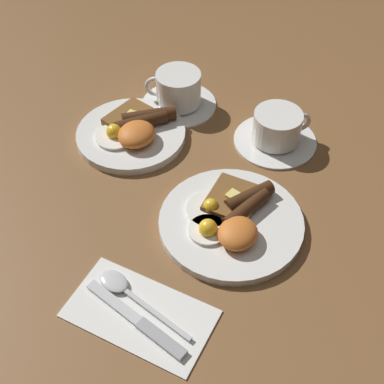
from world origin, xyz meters
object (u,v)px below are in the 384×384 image
object	(u,v)px
breakfast_plate_near	(231,220)
teacup_near	(277,130)
teacup_far	(178,92)
breakfast_plate_far	(133,131)
knife	(140,322)
spoon	(123,288)

from	to	relation	value
breakfast_plate_near	teacup_near	distance (m)	0.22
breakfast_plate_near	teacup_far	bearing A→B (deg)	47.42
breakfast_plate_far	knife	xyz separation A→B (m)	(-0.32, -0.24, -0.01)
breakfast_plate_near	knife	size ratio (longest dim) A/B	1.30
spoon	knife	bearing A→B (deg)	157.19
breakfast_plate_far	knife	size ratio (longest dim) A/B	1.14
breakfast_plate_far	teacup_near	distance (m)	0.27
teacup_near	knife	distance (m)	0.44
breakfast_plate_near	teacup_far	size ratio (longest dim) A/B	1.55
breakfast_plate_near	breakfast_plate_far	xyz separation A→B (m)	(0.09, 0.26, 0.00)
teacup_far	spoon	size ratio (longest dim) A/B	0.88
teacup_far	spoon	distance (m)	0.44
breakfast_plate_far	teacup_near	size ratio (longest dim) A/B	1.32
breakfast_plate_far	spoon	xyz separation A→B (m)	(-0.28, -0.18, -0.01)
breakfast_plate_near	breakfast_plate_far	bearing A→B (deg)	70.25
teacup_near	knife	xyz separation A→B (m)	(-0.44, -0.00, -0.02)
teacup_near	teacup_far	distance (m)	0.21
teacup_near	spoon	xyz separation A→B (m)	(-0.41, 0.05, -0.02)
breakfast_plate_far	teacup_near	bearing A→B (deg)	-61.24
breakfast_plate_near	teacup_far	distance (m)	0.33
teacup_near	knife	world-z (taller)	teacup_near
breakfast_plate_far	spoon	size ratio (longest dim) A/B	1.20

